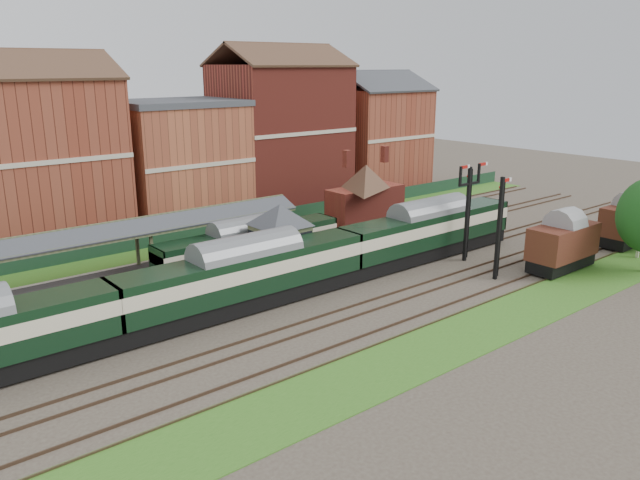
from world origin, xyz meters
TOP-DOWN VIEW (x-y plane):
  - ground at (0.00, 0.00)m, footprint 160.00×160.00m
  - grass_back at (0.00, 16.00)m, footprint 90.00×4.50m
  - grass_front at (0.00, -12.00)m, footprint 90.00×5.00m
  - fence at (0.00, 18.00)m, footprint 90.00×0.12m
  - platform at (-5.00, 9.75)m, footprint 55.00×3.40m
  - signal_box at (-3.00, 3.25)m, footprint 5.40×5.40m
  - brick_hut at (5.00, 3.25)m, footprint 3.20×2.64m
  - station_building at (12.00, 9.75)m, footprint 8.10×8.10m
  - canopy at (-11.00, 9.75)m, footprint 26.00×3.89m
  - semaphore_bracket at (12.04, -2.50)m, footprint 3.60×0.25m
  - semaphore_siding at (10.02, -7.00)m, footprint 1.23×0.25m
  - town_backdrop at (-0.18, 25.00)m, footprint 69.00×10.00m
  - dmu_train at (-8.15, 0.00)m, footprint 55.04×2.89m
  - platform_railcar at (-3.60, 6.50)m, footprint 15.98×2.52m
  - goods_van_a at (15.98, -9.00)m, footprint 6.46×2.80m
  - goods_van_c at (27.40, -9.00)m, footprint 6.44×2.79m

SIDE VIEW (x-z plane):
  - ground at x=0.00m, z-range 0.00..0.00m
  - grass_back at x=0.00m, z-range 0.00..0.06m
  - grass_front at x=0.00m, z-range 0.00..0.06m
  - platform at x=-5.00m, z-range 0.00..1.00m
  - fence at x=0.00m, z-range 0.00..1.50m
  - brick_hut at x=5.00m, z-range -0.28..2.67m
  - platform_railcar at x=-3.60m, z-range 0.33..4.01m
  - goods_van_c at x=27.40m, z-range 0.26..4.16m
  - goods_van_a at x=15.98m, z-range 0.26..4.17m
  - dmu_train at x=-8.15m, z-range 0.36..4.58m
  - signal_box at x=-3.00m, z-range 0.19..6.19m
  - station_building at x=12.00m, z-range 1.01..6.91m
  - semaphore_siding at x=10.02m, z-range 0.16..8.16m
  - canopy at x=-11.00m, z-range 2.54..6.62m
  - semaphore_bracket at x=12.04m, z-range 0.54..8.72m
  - town_backdrop at x=-0.18m, z-range -1.00..15.00m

